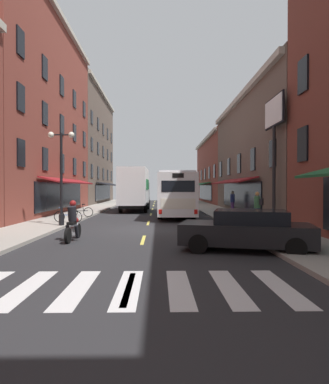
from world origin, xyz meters
name	(u,v)px	position (x,y,z in m)	size (l,w,h in m)	color
ground_plane	(146,230)	(0.00, 0.00, -0.05)	(34.80, 80.00, 0.10)	#28282B
lane_centre_dashes	(146,230)	(0.00, -0.25, 0.00)	(0.14, 73.90, 0.01)	#DBCC4C
crosswalk_near	(129,288)	(0.00, -10.00, 0.00)	(7.10, 2.80, 0.01)	silver
sidewalk_left	(33,228)	(-5.90, 0.00, 0.07)	(3.00, 80.00, 0.14)	#A39E93
sidewalk_right	(258,228)	(5.90, 0.00, 0.07)	(3.00, 80.00, 0.14)	#A39E93
billboard_sign	(274,128)	(7.05, 0.90, 5.52)	(0.40, 2.76, 7.08)	black
transit_bus	(175,193)	(1.97, 8.84, 1.73)	(2.83, 11.84, 3.29)	white
box_truck	(135,189)	(-1.58, 13.31, 2.05)	(2.58, 7.97, 3.94)	black
sedan_near	(141,200)	(-1.51, 22.96, 0.69)	(2.04, 4.59, 1.36)	#515154
sedan_mid	(247,230)	(3.68, -5.90, 0.72)	(4.75, 2.94, 1.40)	black
motorcycle_rider	(73,223)	(-2.87, -3.67, 0.71)	(0.62, 2.07, 1.66)	black
bicycle_near	(81,212)	(-4.82, 5.72, 0.50)	(1.69, 0.52, 0.91)	black
bicycle_mid	(68,216)	(-4.71, 2.21, 0.50)	(1.71, 0.48, 0.91)	black
pedestrian_near	(258,207)	(6.29, 1.38, 1.10)	(0.51, 0.48, 1.81)	navy
pedestrian_mid	(233,202)	(6.72, 9.53, 1.05)	(0.36, 0.36, 1.77)	#66387F
street_lamp_twin	(61,173)	(-4.64, 0.67, 2.95)	(1.42, 0.32, 5.07)	black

